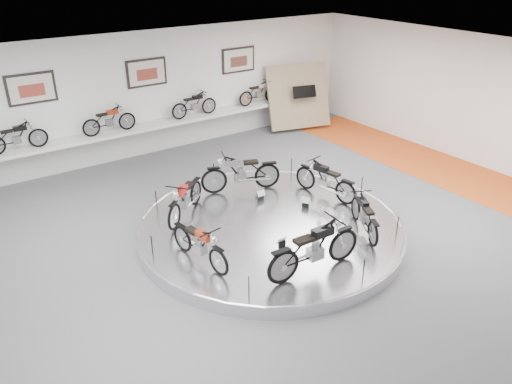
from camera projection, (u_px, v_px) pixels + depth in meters
floor at (278, 239)px, 11.95m from camera, size 16.00×16.00×0.00m
ceiling at (281, 71)px, 10.19m from camera, size 16.00×16.00×0.00m
wall_back at (148, 94)px, 16.22m from camera, size 16.00×0.00×16.00m
wall_right at (487, 104)px, 15.21m from camera, size 0.00×14.00×14.00m
orange_carpet_strip at (452, 173)px, 15.46m from camera, size 2.40×12.60×0.01m
dado_band at (153, 136)px, 16.84m from camera, size 15.68×0.04×1.10m
display_platform at (270, 228)px, 12.10m from camera, size 6.40×6.40×0.30m
platform_rim at (270, 224)px, 12.05m from camera, size 6.40×6.40×0.10m
shelf at (155, 126)px, 16.43m from camera, size 11.00×0.55×0.10m
poster_left at (31, 89)px, 14.07m from camera, size 1.35×0.06×0.88m
poster_center at (147, 73)px, 15.88m from camera, size 1.35×0.06×0.88m
poster_right at (238, 60)px, 17.69m from camera, size 1.35×0.06×0.88m
display_panel at (298, 96)px, 18.78m from camera, size 2.56×1.52×2.30m
shelf_bike_a at (17, 139)px, 14.08m from camera, size 1.22×0.43×0.73m
shelf_bike_b at (109, 122)px, 15.48m from camera, size 1.22×0.43×0.73m
shelf_bike_c at (194, 106)px, 17.03m from camera, size 1.22×0.43×0.73m
shelf_bike_d at (259, 94)px, 18.42m from camera, size 1.22×0.43×0.73m
bike_a at (325, 179)px, 13.12m from camera, size 0.88×1.74×0.98m
bike_b at (241, 172)px, 13.40m from camera, size 1.96×1.27×1.09m
bike_c at (185, 198)px, 12.13m from camera, size 1.67×1.52×0.98m
bike_d at (200, 244)px, 10.32m from camera, size 0.76×1.61×0.91m
bike_e at (315, 248)px, 9.98m from camera, size 1.95×0.78×1.12m
bike_f at (365, 215)px, 11.47m from camera, size 1.16×1.58×0.89m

